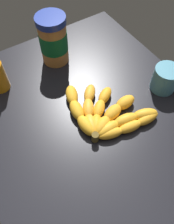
# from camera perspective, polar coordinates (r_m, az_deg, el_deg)

# --- Properties ---
(ground_plane) EXTENTS (0.87, 0.67, 0.04)m
(ground_plane) POSITION_cam_1_polar(r_m,az_deg,el_deg) (0.69, 1.96, -2.79)
(ground_plane) COLOR black
(banana_bunch) EXTENTS (0.25, 0.23, 0.04)m
(banana_bunch) POSITION_cam_1_polar(r_m,az_deg,el_deg) (0.67, 4.55, -0.62)
(banana_bunch) COLOR gold
(banana_bunch) RESTS_ON ground_plane
(peanut_butter_jar) EXTENTS (0.10, 0.10, 0.17)m
(peanut_butter_jar) POSITION_cam_1_polar(r_m,az_deg,el_deg) (0.79, -8.35, 17.29)
(peanut_butter_jar) COLOR #B27238
(peanut_butter_jar) RESTS_ON ground_plane
(coffee_mug) EXTENTS (0.11, 0.08, 0.08)m
(coffee_mug) POSITION_cam_1_polar(r_m,az_deg,el_deg) (0.76, 18.95, 7.76)
(coffee_mug) COLOR teal
(coffee_mug) RESTS_ON ground_plane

